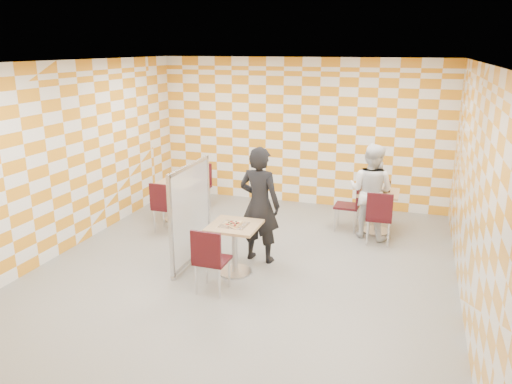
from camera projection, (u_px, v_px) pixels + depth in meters
room_shell at (257, 163)px, 7.54m from camera, size 7.00×7.00×7.00m
main_table at (235, 240)px, 7.20m from camera, size 0.70×0.70×0.75m
second_table at (378, 205)px, 8.81m from camera, size 0.70×0.70×0.75m
empty_table at (177, 194)px, 9.45m from camera, size 0.70×0.70×0.75m
chair_main_front at (209, 256)px, 6.56m from camera, size 0.43×0.44×0.92m
chair_second_front at (379, 214)px, 8.21m from camera, size 0.43×0.44×0.92m
chair_second_side at (352, 201)px, 8.88m from camera, size 0.44×0.43×0.92m
chair_empty_near at (164, 204)px, 8.76m from camera, size 0.42×0.43×0.92m
chair_empty_far at (200, 182)px, 10.14m from camera, size 0.44×0.45×0.92m
partition at (191, 213)px, 7.48m from camera, size 0.08×1.38×1.55m
man_dark at (260, 205)px, 7.54m from camera, size 0.71×0.52×1.79m
man_white at (371, 191)px, 8.52m from camera, size 0.96×0.84×1.64m
pizza_on_foil at (234, 224)px, 7.11m from camera, size 0.40×0.40×0.04m
sport_bottle at (367, 185)px, 8.86m from camera, size 0.06×0.06×0.20m
soda_bottle at (389, 186)px, 8.69m from camera, size 0.07×0.07×0.23m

